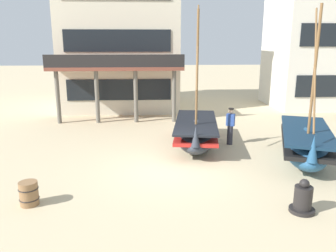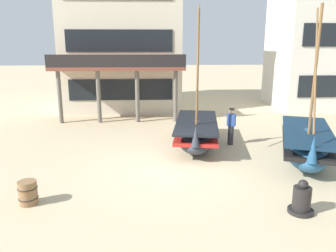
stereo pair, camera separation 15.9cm
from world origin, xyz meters
name	(u,v)px [view 1 (the left image)]	position (x,y,z in m)	size (l,w,h in m)	color
ground_plane	(170,170)	(0.00, 0.00, 0.00)	(120.00, 120.00, 0.00)	#CCB78E
fishing_boat_near_left	(196,132)	(1.36, 2.85, 0.64)	(2.48, 5.13, 6.08)	#2D333D
fishing_boat_centre_large	(305,143)	(5.36, 0.66, 0.71)	(3.37, 5.27, 5.82)	#23517A
fisherman_by_hull	(230,127)	(2.95, 2.99, 0.83)	(0.42, 0.36, 1.68)	#33333D
capstan_winch	(303,199)	(3.42, -3.36, 0.37)	(0.69, 0.69, 0.96)	black
wooden_barrel	(29,193)	(-4.19, -2.48, 0.35)	(0.56, 0.56, 0.70)	olive
harbor_building_main	(121,41)	(-2.55, 13.00, 4.65)	(8.06, 9.23, 9.30)	beige
harbor_building_annex	(327,36)	(12.03, 12.31, 5.00)	(7.86, 5.58, 9.98)	silver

